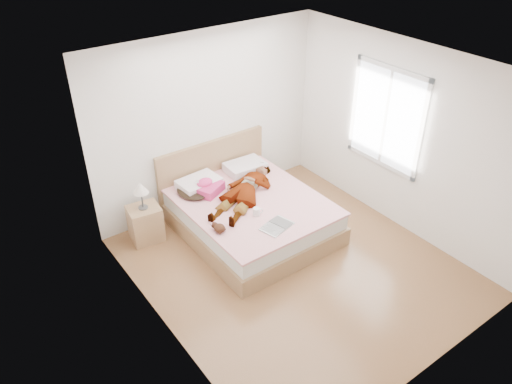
{
  "coord_description": "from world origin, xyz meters",
  "views": [
    {
      "loc": [
        -3.31,
        -3.65,
        4.25
      ],
      "look_at": [
        0.0,
        0.85,
        0.7
      ],
      "focal_mm": 35.0,
      "sensor_mm": 36.0,
      "label": 1
    }
  ],
  "objects_px": {
    "towel": "(208,187)",
    "magazine": "(277,226)",
    "bed": "(248,212)",
    "phone": "(199,182)",
    "nightstand": "(145,221)",
    "plush_toy": "(219,228)",
    "coffee_mug": "(257,212)",
    "woman": "(245,187)"
  },
  "relations": [
    {
      "from": "woman",
      "to": "bed",
      "type": "distance_m",
      "value": 0.36
    },
    {
      "from": "towel",
      "to": "magazine",
      "type": "height_order",
      "value": "towel"
    },
    {
      "from": "towel",
      "to": "plush_toy",
      "type": "bearing_deg",
      "value": -113.48
    },
    {
      "from": "magazine",
      "to": "towel",
      "type": "bearing_deg",
      "value": 102.64
    },
    {
      "from": "towel",
      "to": "phone",
      "type": "bearing_deg",
      "value": 154.73
    },
    {
      "from": "magazine",
      "to": "nightstand",
      "type": "bearing_deg",
      "value": 130.34
    },
    {
      "from": "phone",
      "to": "towel",
      "type": "bearing_deg",
      "value": -57.43
    },
    {
      "from": "woman",
      "to": "towel",
      "type": "distance_m",
      "value": 0.53
    },
    {
      "from": "woman",
      "to": "bed",
      "type": "xyz_separation_m",
      "value": [
        -0.03,
        -0.1,
        -0.34
      ]
    },
    {
      "from": "magazine",
      "to": "plush_toy",
      "type": "height_order",
      "value": "plush_toy"
    },
    {
      "from": "bed",
      "to": "nightstand",
      "type": "relative_size",
      "value": 2.32
    },
    {
      "from": "towel",
      "to": "magazine",
      "type": "xyz_separation_m",
      "value": [
        0.27,
        -1.21,
        -0.07
      ]
    },
    {
      "from": "phone",
      "to": "coffee_mug",
      "type": "height_order",
      "value": "phone"
    },
    {
      "from": "plush_toy",
      "to": "coffee_mug",
      "type": "bearing_deg",
      "value": 0.67
    },
    {
      "from": "towel",
      "to": "nightstand",
      "type": "relative_size",
      "value": 0.54
    },
    {
      "from": "coffee_mug",
      "to": "plush_toy",
      "type": "relative_size",
      "value": 0.66
    },
    {
      "from": "bed",
      "to": "coffee_mug",
      "type": "height_order",
      "value": "bed"
    },
    {
      "from": "plush_toy",
      "to": "bed",
      "type": "bearing_deg",
      "value": 28.94
    },
    {
      "from": "bed",
      "to": "towel",
      "type": "bearing_deg",
      "value": 128.87
    },
    {
      "from": "magazine",
      "to": "plush_toy",
      "type": "bearing_deg",
      "value": 151.56
    },
    {
      "from": "coffee_mug",
      "to": "woman",
      "type": "bearing_deg",
      "value": 71.07
    },
    {
      "from": "bed",
      "to": "phone",
      "type": "bearing_deg",
      "value": 133.18
    },
    {
      "from": "nightstand",
      "to": "towel",
      "type": "bearing_deg",
      "value": -10.95
    },
    {
      "from": "phone",
      "to": "plush_toy",
      "type": "distance_m",
      "value": 0.96
    },
    {
      "from": "woman",
      "to": "bed",
      "type": "bearing_deg",
      "value": -47.19
    },
    {
      "from": "bed",
      "to": "magazine",
      "type": "relative_size",
      "value": 4.5
    },
    {
      "from": "plush_toy",
      "to": "nightstand",
      "type": "bearing_deg",
      "value": 117.15
    },
    {
      "from": "phone",
      "to": "magazine",
      "type": "relative_size",
      "value": 0.2
    },
    {
      "from": "nightstand",
      "to": "magazine",
      "type": "bearing_deg",
      "value": -49.66
    },
    {
      "from": "magazine",
      "to": "coffee_mug",
      "type": "height_order",
      "value": "coffee_mug"
    },
    {
      "from": "plush_toy",
      "to": "woman",
      "type": "bearing_deg",
      "value": 33.73
    },
    {
      "from": "bed",
      "to": "towel",
      "type": "relative_size",
      "value": 4.32
    },
    {
      "from": "plush_toy",
      "to": "nightstand",
      "type": "relative_size",
      "value": 0.24
    },
    {
      "from": "phone",
      "to": "nightstand",
      "type": "bearing_deg",
      "value": 138.97
    },
    {
      "from": "towel",
      "to": "nightstand",
      "type": "height_order",
      "value": "nightstand"
    },
    {
      "from": "magazine",
      "to": "nightstand",
      "type": "relative_size",
      "value": 0.52
    },
    {
      "from": "woman",
      "to": "coffee_mug",
      "type": "distance_m",
      "value": 0.54
    },
    {
      "from": "plush_toy",
      "to": "towel",
      "type": "bearing_deg",
      "value": 66.52
    },
    {
      "from": "woman",
      "to": "coffee_mug",
      "type": "xyz_separation_m",
      "value": [
        -0.17,
        -0.5,
        -0.05
      ]
    },
    {
      "from": "woman",
      "to": "magazine",
      "type": "bearing_deg",
      "value": -40.17
    },
    {
      "from": "phone",
      "to": "nightstand",
      "type": "xyz_separation_m",
      "value": [
        -0.8,
        0.12,
        -0.39
      ]
    },
    {
      "from": "bed",
      "to": "coffee_mug",
      "type": "distance_m",
      "value": 0.52
    }
  ]
}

